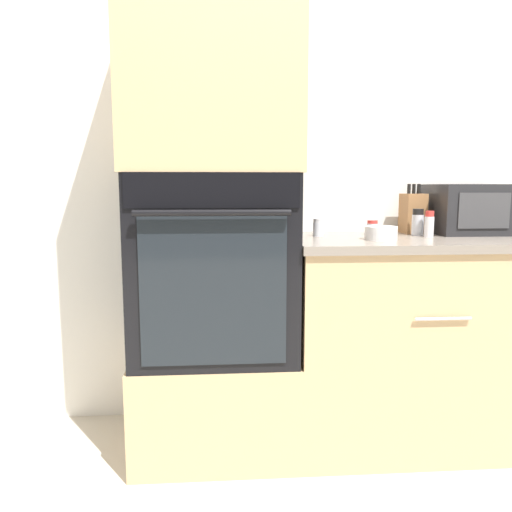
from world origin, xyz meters
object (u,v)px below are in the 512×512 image
object	(u,v)px
condiment_jar_near	(318,228)
bowl	(381,233)
knife_block	(413,213)
microwave	(472,209)
wall_oven	(214,264)
condiment_jar_far	(429,224)
condiment_jar_mid	(372,228)
condiment_jar_back	(418,223)

from	to	relation	value
condiment_jar_near	bowl	bearing A→B (deg)	-36.53
knife_block	microwave	bearing A→B (deg)	-10.08
wall_oven	bowl	bearing A→B (deg)	-7.95
condiment_jar_far	knife_block	bearing A→B (deg)	90.57
microwave	bowl	xyz separation A→B (m)	(-0.50, -0.24, -0.09)
condiment_jar_mid	microwave	bearing A→B (deg)	3.11
microwave	condiment_jar_near	bearing A→B (deg)	-174.69
microwave	bowl	distance (m)	0.56
bowl	knife_block	bearing A→B (deg)	49.24
wall_oven	condiment_jar_back	bearing A→B (deg)	4.17
wall_oven	condiment_jar_near	xyz separation A→B (m)	(0.46, 0.07, 0.14)
knife_block	condiment_jar_mid	world-z (taller)	knife_block
knife_block	bowl	xyz separation A→B (m)	(-0.24, -0.28, -0.07)
bowl	condiment_jar_near	world-z (taller)	condiment_jar_near
knife_block	condiment_jar_far	distance (m)	0.19
microwave	condiment_jar_mid	xyz separation A→B (m)	(-0.48, -0.03, -0.08)
microwave	condiment_jar_far	bearing A→B (deg)	-151.89
condiment_jar_back	condiment_jar_near	bearing A→B (deg)	179.16
bowl	condiment_jar_mid	xyz separation A→B (m)	(0.03, 0.21, 0.00)
wall_oven	condiment_jar_far	size ratio (longest dim) A/B	6.64
condiment_jar_back	microwave	bearing A→B (deg)	14.70
knife_block	condiment_jar_near	xyz separation A→B (m)	(-0.47, -0.11, -0.06)
bowl	condiment_jar_near	xyz separation A→B (m)	(-0.23, 0.17, 0.01)
bowl	wall_oven	bearing A→B (deg)	172.05
wall_oven	condiment_jar_near	distance (m)	0.49
condiment_jar_far	condiment_jar_back	bearing A→B (deg)	111.93
wall_oven	condiment_jar_mid	size ratio (longest dim) A/B	11.43
condiment_jar_near	knife_block	bearing A→B (deg)	13.63
wall_oven	microwave	xyz separation A→B (m)	(1.19, 0.14, 0.22)
microwave	bowl	world-z (taller)	microwave
condiment_jar_back	condiment_jar_mid	bearing A→B (deg)	165.66
microwave	condiment_jar_back	bearing A→B (deg)	-165.30
bowl	condiment_jar_back	world-z (taller)	condiment_jar_back
microwave	knife_block	xyz separation A→B (m)	(-0.26, 0.05, -0.02)
bowl	condiment_jar_mid	size ratio (longest dim) A/B	2.02
wall_oven	condiment_jar_mid	bearing A→B (deg)	9.12
condiment_jar_mid	bowl	bearing A→B (deg)	-97.94
condiment_jar_back	wall_oven	bearing A→B (deg)	-175.83
microwave	wall_oven	bearing A→B (deg)	-173.26
condiment_jar_mid	condiment_jar_far	bearing A→B (deg)	-27.45
condiment_jar_near	microwave	bearing A→B (deg)	5.31
wall_oven	condiment_jar_near	size ratio (longest dim) A/B	9.76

